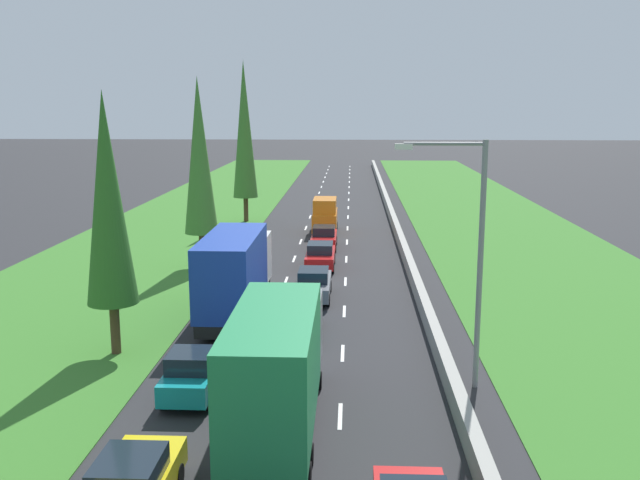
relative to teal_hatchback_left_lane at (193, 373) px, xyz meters
name	(u,v)px	position (x,y,z in m)	size (l,w,h in m)	color
ground_plane	(328,222)	(3.50, 37.56, -0.84)	(300.00, 300.00, 0.00)	#28282B
grass_verge_left	(186,221)	(-9.15, 37.56, -0.82)	(14.00, 140.00, 0.04)	#387528
grass_verge_right	(492,223)	(17.85, 37.56, -0.82)	(14.00, 140.00, 0.04)	#387528
median_barrier	(393,218)	(9.20, 37.56, -0.41)	(0.44, 120.00, 0.85)	#9E9B93
lane_markings	(328,222)	(3.50, 37.56, -0.83)	(3.64, 116.00, 0.01)	white
teal_hatchback_left_lane	(193,373)	(0.00, 0.00, 0.00)	(1.74, 3.90, 1.72)	teal
blue_box_truck_left_lane	(236,272)	(-0.03, 9.60, 1.35)	(2.46, 9.40, 4.18)	black
green_box_truck_centre_lane	(277,366)	(3.30, -2.66, 1.35)	(2.46, 9.40, 4.18)	black
teal_sedan_centre_lane	(300,319)	(3.30, 6.67, -0.02)	(1.82, 4.50, 1.64)	teal
grey_sedan_centre_lane	(314,284)	(3.58, 12.83, -0.02)	(1.82, 4.50, 1.64)	slate
red_sedan_centre_lane	(320,256)	(3.62, 19.94, -0.02)	(1.82, 4.50, 1.64)	red
red_sedan_centre_lane_sixth	(324,237)	(3.61, 26.13, -0.02)	(1.82, 4.50, 1.64)	red
orange_van_centre_lane	(325,216)	(3.43, 32.49, 0.56)	(1.96, 4.90, 2.82)	orange
poplar_tree_second	(108,200)	(-4.15, 4.07, 5.61)	(2.07, 2.07, 10.79)	#4C3823
poplar_tree_third	(199,156)	(-3.91, 20.03, 6.18)	(2.10, 2.10, 11.94)	#4C3823
poplar_tree_fourth	(244,130)	(-3.76, 37.60, 7.21)	(2.15, 2.15, 13.98)	#4C3823
street_light_mast	(471,247)	(9.80, 1.26, 4.40)	(3.20, 0.28, 9.00)	gray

